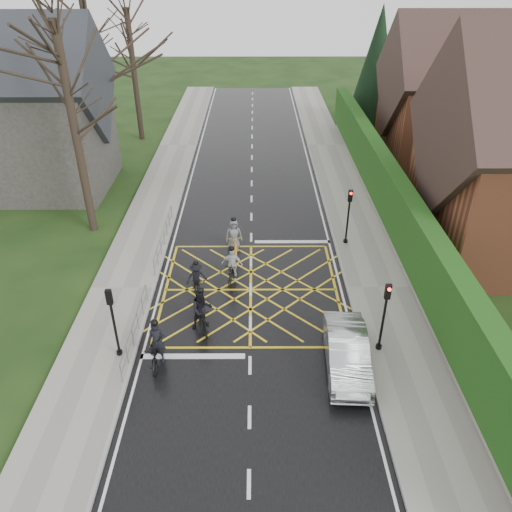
{
  "coord_description": "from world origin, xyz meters",
  "views": [
    {
      "loc": [
        0.18,
        -19.12,
        13.64
      ],
      "look_at": [
        0.25,
        0.92,
        1.3
      ],
      "focal_mm": 35.0,
      "sensor_mm": 36.0,
      "label": 1
    }
  ],
  "objects_px": {
    "cyclist_rear": "(157,349)",
    "cyclist_back": "(202,313)",
    "cyclist_mid": "(197,281)",
    "car": "(347,353)",
    "cyclist_lead": "(234,239)",
    "cyclist_front": "(232,268)"
  },
  "relations": [
    {
      "from": "cyclist_mid",
      "to": "cyclist_lead",
      "type": "xyz_separation_m",
      "value": [
        1.59,
        3.81,
        0.05
      ]
    },
    {
      "from": "cyclist_rear",
      "to": "cyclist_lead",
      "type": "distance_m",
      "value": 8.85
    },
    {
      "from": "cyclist_rear",
      "to": "cyclist_front",
      "type": "xyz_separation_m",
      "value": [
        2.65,
        5.59,
        0.04
      ]
    },
    {
      "from": "cyclist_rear",
      "to": "cyclist_back",
      "type": "xyz_separation_m",
      "value": [
        1.53,
        2.05,
        0.11
      ]
    },
    {
      "from": "cyclist_back",
      "to": "cyclist_front",
      "type": "bearing_deg",
      "value": 55.62
    },
    {
      "from": "cyclist_rear",
      "to": "car",
      "type": "distance_m",
      "value": 7.21
    },
    {
      "from": "cyclist_back",
      "to": "cyclist_mid",
      "type": "height_order",
      "value": "cyclist_back"
    },
    {
      "from": "cyclist_mid",
      "to": "car",
      "type": "distance_m",
      "value": 7.88
    },
    {
      "from": "cyclist_front",
      "to": "cyclist_lead",
      "type": "height_order",
      "value": "cyclist_lead"
    },
    {
      "from": "cyclist_mid",
      "to": "cyclist_lead",
      "type": "height_order",
      "value": "cyclist_lead"
    },
    {
      "from": "cyclist_mid",
      "to": "cyclist_front",
      "type": "relative_size",
      "value": 0.94
    },
    {
      "from": "cyclist_mid",
      "to": "car",
      "type": "height_order",
      "value": "cyclist_mid"
    },
    {
      "from": "cyclist_rear",
      "to": "car",
      "type": "relative_size",
      "value": 0.48
    },
    {
      "from": "cyclist_rear",
      "to": "cyclist_lead",
      "type": "bearing_deg",
      "value": 71.53
    },
    {
      "from": "cyclist_front",
      "to": "car",
      "type": "distance_m",
      "value": 7.44
    },
    {
      "from": "cyclist_mid",
      "to": "cyclist_lead",
      "type": "relative_size",
      "value": 0.88
    },
    {
      "from": "car",
      "to": "cyclist_lead",
      "type": "bearing_deg",
      "value": 120.37
    },
    {
      "from": "cyclist_back",
      "to": "car",
      "type": "xyz_separation_m",
      "value": [
        5.67,
        -2.35,
        -0.06
      ]
    },
    {
      "from": "cyclist_front",
      "to": "car",
      "type": "xyz_separation_m",
      "value": [
        4.55,
        -5.88,
        0.02
      ]
    },
    {
      "from": "cyclist_mid",
      "to": "cyclist_lead",
      "type": "bearing_deg",
      "value": 50.76
    },
    {
      "from": "cyclist_rear",
      "to": "cyclist_front",
      "type": "bearing_deg",
      "value": 63.52
    },
    {
      "from": "cyclist_rear",
      "to": "cyclist_front",
      "type": "relative_size",
      "value": 1.08
    }
  ]
}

